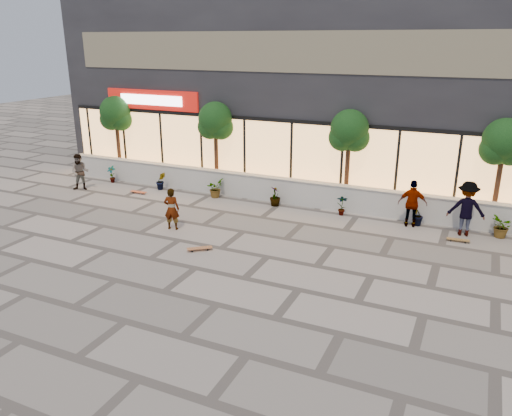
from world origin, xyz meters
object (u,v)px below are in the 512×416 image
at_px(tree_west, 116,115).
at_px(skateboard_center, 200,248).
at_px(skateboard_left, 138,192).
at_px(tree_midwest, 215,123).
at_px(tree_east, 504,145).
at_px(skater_center, 172,209).
at_px(skater_left, 80,172).
at_px(skater_right_near, 412,204).
at_px(skateboard_right_near, 458,240).
at_px(tree_mideast, 349,133).
at_px(skater_right_far, 467,209).

bearing_deg(tree_west, skateboard_center, -37.66).
height_order(tree_west, skateboard_left, tree_west).
height_order(tree_midwest, tree_east, same).
height_order(tree_west, skater_center, tree_west).
height_order(skater_left, skater_right_near, skater_right_near).
relative_size(tree_west, skateboard_center, 5.11).
xyz_separation_m(tree_west, skateboard_right_near, (16.00, -2.24, -2.91)).
distance_m(skater_center, skateboard_right_near, 9.92).
xyz_separation_m(skater_right_near, skateboard_right_near, (1.69, -0.84, -0.79)).
relative_size(skateboard_left, skateboard_right_near, 1.03).
xyz_separation_m(tree_mideast, skateboard_right_near, (4.50, -2.24, -2.91)).
xyz_separation_m(tree_west, skater_right_far, (16.11, -1.49, -2.02)).
relative_size(tree_mideast, skater_right_near, 2.26).
bearing_deg(skater_right_far, tree_west, -10.00).
relative_size(tree_midwest, skater_left, 2.38).
bearing_deg(skateboard_right_near, tree_midwest, 164.58).
bearing_deg(tree_west, skater_right_near, -5.59).
distance_m(tree_midwest, skater_center, 5.80).
relative_size(skater_right_near, skateboard_left, 2.25).
bearing_deg(tree_midwest, skateboard_center, -65.65).
height_order(skater_left, skateboard_right_near, skater_left).
height_order(skater_right_far, skateboard_right_near, skater_right_far).
bearing_deg(tree_east, tree_west, 180.00).
height_order(tree_west, skateboard_right_near, tree_west).
distance_m(tree_mideast, skater_right_far, 5.25).
bearing_deg(tree_mideast, skateboard_center, -115.05).
bearing_deg(skateboard_center, skater_left, 117.27).
distance_m(tree_west, tree_midwest, 5.50).
relative_size(tree_east, skater_right_near, 2.26).
xyz_separation_m(tree_west, skateboard_left, (2.75, -2.21, -2.91)).
xyz_separation_m(skater_right_far, skateboard_center, (-7.66, -5.03, -0.88)).
distance_m(skater_right_far, skateboard_center, 9.21).
distance_m(tree_east, skater_left, 17.31).
bearing_deg(tree_midwest, tree_east, 0.00).
bearing_deg(skater_right_near, tree_east, -160.66).
bearing_deg(skateboard_right_near, skater_right_far, 78.07).
xyz_separation_m(skater_center, skateboard_center, (1.88, -1.28, -0.68)).
distance_m(tree_mideast, skateboard_left, 9.48).
bearing_deg(skater_left, skater_right_far, -21.91).
distance_m(skater_right_near, skateboard_left, 11.61).
relative_size(skater_right_far, skateboard_left, 2.50).
bearing_deg(tree_mideast, tree_midwest, 180.00).
xyz_separation_m(skater_right_near, skateboard_left, (-11.56, -0.81, -0.79)).
height_order(tree_mideast, tree_east, same).
relative_size(tree_midwest, tree_mideast, 1.00).
xyz_separation_m(tree_mideast, skater_right_far, (4.61, -1.49, -2.02)).
relative_size(skater_center, skater_right_far, 0.79).
relative_size(tree_midwest, skater_center, 2.57).
bearing_deg(skater_center, tree_midwest, -93.62).
relative_size(tree_mideast, tree_east, 1.00).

